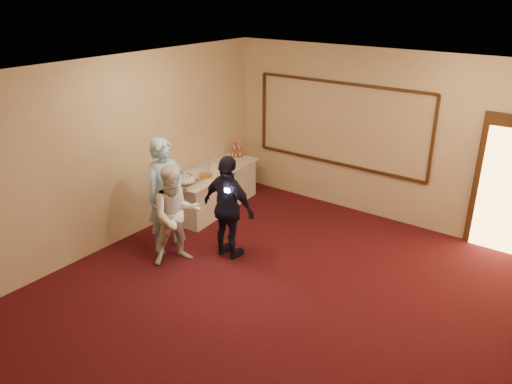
{
  "coord_description": "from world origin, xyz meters",
  "views": [
    {
      "loc": [
        3.23,
        -4.56,
        3.97
      ],
      "look_at": [
        -0.77,
        0.86,
        1.15
      ],
      "focal_mm": 35.0,
      "sensor_mm": 36.0,
      "label": 1
    }
  ],
  "objects_px": {
    "plate_stack_a": "(213,165)",
    "buffet_table": "(213,189)",
    "guest": "(229,208)",
    "man": "(166,196)",
    "pavlova_tray": "(186,181)",
    "plate_stack_b": "(231,164)",
    "woman": "(176,215)",
    "tart": "(206,176)",
    "cupcake_stand": "(237,149)"
  },
  "relations": [
    {
      "from": "plate_stack_a",
      "to": "buffet_table",
      "type": "bearing_deg",
      "value": -75.95
    },
    {
      "from": "guest",
      "to": "man",
      "type": "bearing_deg",
      "value": 25.64
    },
    {
      "from": "buffet_table",
      "to": "pavlova_tray",
      "type": "distance_m",
      "value": 0.99
    },
    {
      "from": "plate_stack_b",
      "to": "guest",
      "type": "bearing_deg",
      "value": -52.17
    },
    {
      "from": "plate_stack_a",
      "to": "woman",
      "type": "height_order",
      "value": "woman"
    },
    {
      "from": "pavlova_tray",
      "to": "woman",
      "type": "distance_m",
      "value": 1.19
    },
    {
      "from": "plate_stack_b",
      "to": "tart",
      "type": "bearing_deg",
      "value": -95.49
    },
    {
      "from": "man",
      "to": "pavlova_tray",
      "type": "bearing_deg",
      "value": 32.08
    },
    {
      "from": "plate_stack_a",
      "to": "tart",
      "type": "xyz_separation_m",
      "value": [
        0.18,
        -0.4,
        -0.05
      ]
    },
    {
      "from": "plate_stack_b",
      "to": "woman",
      "type": "xyz_separation_m",
      "value": [
        0.64,
        -2.1,
        -0.07
      ]
    },
    {
      "from": "tart",
      "to": "guest",
      "type": "relative_size",
      "value": 0.17
    },
    {
      "from": "guest",
      "to": "woman",
      "type": "bearing_deg",
      "value": 51.05
    },
    {
      "from": "buffet_table",
      "to": "tart",
      "type": "xyz_separation_m",
      "value": [
        0.16,
        -0.36,
        0.41
      ]
    },
    {
      "from": "plate_stack_b",
      "to": "tart",
      "type": "height_order",
      "value": "plate_stack_b"
    },
    {
      "from": "pavlova_tray",
      "to": "cupcake_stand",
      "type": "bearing_deg",
      "value": 100.09
    },
    {
      "from": "cupcake_stand",
      "to": "tart",
      "type": "relative_size",
      "value": 1.42
    },
    {
      "from": "plate_stack_b",
      "to": "man",
      "type": "height_order",
      "value": "man"
    },
    {
      "from": "cupcake_stand",
      "to": "tart",
      "type": "height_order",
      "value": "cupcake_stand"
    },
    {
      "from": "plate_stack_b",
      "to": "woman",
      "type": "bearing_deg",
      "value": -72.99
    },
    {
      "from": "pavlova_tray",
      "to": "plate_stack_b",
      "type": "height_order",
      "value": "pavlova_tray"
    },
    {
      "from": "pavlova_tray",
      "to": "plate_stack_b",
      "type": "xyz_separation_m",
      "value": [
        0.06,
        1.15,
        -0.01
      ]
    },
    {
      "from": "pavlova_tray",
      "to": "tart",
      "type": "bearing_deg",
      "value": 90.46
    },
    {
      "from": "buffet_table",
      "to": "plate_stack_b",
      "type": "bearing_deg",
      "value": 52.11
    },
    {
      "from": "plate_stack_a",
      "to": "plate_stack_b",
      "type": "bearing_deg",
      "value": 45.95
    },
    {
      "from": "buffet_table",
      "to": "plate_stack_a",
      "type": "xyz_separation_m",
      "value": [
        -0.01,
        0.05,
        0.46
      ]
    },
    {
      "from": "plate_stack_b",
      "to": "woman",
      "type": "relative_size",
      "value": 0.11
    },
    {
      "from": "cupcake_stand",
      "to": "plate_stack_a",
      "type": "xyz_separation_m",
      "value": [
        0.14,
        -0.88,
        -0.07
      ]
    },
    {
      "from": "plate_stack_b",
      "to": "tart",
      "type": "relative_size",
      "value": 0.64
    },
    {
      "from": "plate_stack_b",
      "to": "guest",
      "type": "distance_m",
      "value": 1.91
    },
    {
      "from": "plate_stack_b",
      "to": "woman",
      "type": "distance_m",
      "value": 2.2
    },
    {
      "from": "buffet_table",
      "to": "cupcake_stand",
      "type": "xyz_separation_m",
      "value": [
        -0.15,
        0.92,
        0.52
      ]
    },
    {
      "from": "plate_stack_a",
      "to": "man",
      "type": "xyz_separation_m",
      "value": [
        0.47,
        -1.66,
        0.08
      ]
    },
    {
      "from": "tart",
      "to": "man",
      "type": "relative_size",
      "value": 0.15
    },
    {
      "from": "plate_stack_b",
      "to": "tart",
      "type": "distance_m",
      "value": 0.65
    },
    {
      "from": "plate_stack_a",
      "to": "plate_stack_b",
      "type": "relative_size",
      "value": 1.01
    },
    {
      "from": "plate_stack_b",
      "to": "buffet_table",
      "type": "bearing_deg",
      "value": -127.89
    },
    {
      "from": "buffet_table",
      "to": "plate_stack_a",
      "type": "relative_size",
      "value": 11.98
    },
    {
      "from": "buffet_table",
      "to": "pavlova_tray",
      "type": "xyz_separation_m",
      "value": [
        0.17,
        -0.86,
        0.47
      ]
    },
    {
      "from": "plate_stack_a",
      "to": "man",
      "type": "relative_size",
      "value": 0.1
    },
    {
      "from": "woman",
      "to": "cupcake_stand",
      "type": "bearing_deg",
      "value": 52.22
    },
    {
      "from": "plate_stack_b",
      "to": "guest",
      "type": "xyz_separation_m",
      "value": [
        1.17,
        -1.51,
        -0.02
      ]
    },
    {
      "from": "tart",
      "to": "buffet_table",
      "type": "bearing_deg",
      "value": 114.57
    },
    {
      "from": "plate_stack_b",
      "to": "man",
      "type": "relative_size",
      "value": 0.1
    },
    {
      "from": "buffet_table",
      "to": "guest",
      "type": "xyz_separation_m",
      "value": [
        1.4,
        -1.22,
        0.44
      ]
    },
    {
      "from": "pavlova_tray",
      "to": "plate_stack_a",
      "type": "xyz_separation_m",
      "value": [
        -0.18,
        0.9,
        -0.01
      ]
    },
    {
      "from": "man",
      "to": "guest",
      "type": "xyz_separation_m",
      "value": [
        0.94,
        0.39,
        -0.1
      ]
    },
    {
      "from": "buffet_table",
      "to": "man",
      "type": "bearing_deg",
      "value": -73.95
    },
    {
      "from": "woman",
      "to": "guest",
      "type": "xyz_separation_m",
      "value": [
        0.53,
        0.59,
        0.05
      ]
    },
    {
      "from": "cupcake_stand",
      "to": "woman",
      "type": "distance_m",
      "value": 2.92
    },
    {
      "from": "pavlova_tray",
      "to": "tart",
      "type": "height_order",
      "value": "pavlova_tray"
    }
  ]
}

